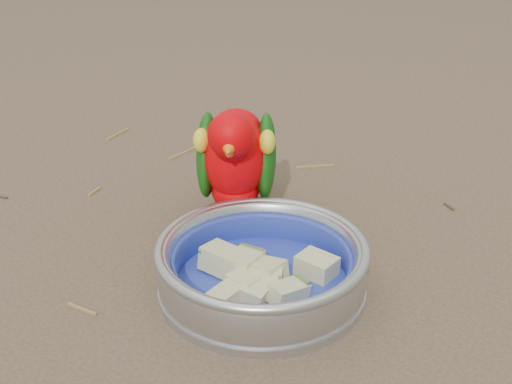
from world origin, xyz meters
The scene contains 6 objects.
ground centered at (0.00, 0.00, 0.00)m, with size 60.00×60.00×0.00m, color brown.
food_bowl centered at (0.02, 0.09, 0.01)m, with size 0.23×0.23×0.02m, color #B2B2BA.
bowl_wall centered at (0.02, 0.09, 0.04)m, with size 0.23×0.23×0.04m, color #B2B2BA, non-canonical shape.
fruit_wedges centered at (0.02, 0.09, 0.03)m, with size 0.14×0.14×0.03m, color beige, non-canonical shape.
lory_parrot centered at (-0.08, 0.20, 0.09)m, with size 0.10×0.21×0.17m, color #D00005, non-canonical shape.
ground_debris centered at (0.04, 0.07, 0.00)m, with size 0.90×0.80×0.01m, color olive, non-canonical shape.
Camera 1 is at (0.33, -0.49, 0.46)m, focal length 50.00 mm.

